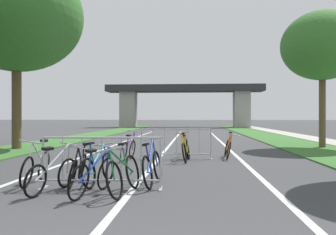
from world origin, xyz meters
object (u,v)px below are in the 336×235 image
object	(u,v)px
crowd_barrier_nearest	(102,163)
bicycle_teal_2	(98,168)
bicycle_blue_10	(94,175)
bicycle_white_6	(36,167)
bicycle_purple_7	(128,149)
bicycle_red_1	(187,147)
bicycle_green_3	(124,174)
bicycle_orange_9	(228,148)
bicycle_blue_0	(152,167)
tree_right_cypress_far	(322,46)
bicycle_black_5	(78,168)
tree_left_maple_mid	(17,16)
bicycle_silver_4	(52,174)
bicycle_yellow_8	(186,150)
crowd_barrier_second	(176,144)

from	to	relation	value
crowd_barrier_nearest	bicycle_teal_2	distance (m)	0.53
bicycle_blue_10	bicycle_teal_2	bearing A→B (deg)	113.84
crowd_barrier_nearest	bicycle_teal_2	xyz separation A→B (m)	(-0.19, 0.47, -0.17)
bicycle_white_6	bicycle_purple_7	size ratio (longest dim) A/B	1.03
crowd_barrier_nearest	bicycle_white_6	world-z (taller)	crowd_barrier_nearest
bicycle_red_1	bicycle_green_3	distance (m)	5.95
bicycle_red_1	bicycle_orange_9	size ratio (longest dim) A/B	1.02
bicycle_purple_7	bicycle_blue_0	bearing A→B (deg)	-66.49
bicycle_teal_2	tree_right_cypress_far	bearing A→B (deg)	57.57
bicycle_teal_2	bicycle_black_5	bearing A→B (deg)	-175.33
tree_right_cypress_far	bicycle_white_6	world-z (taller)	tree_right_cypress_far
tree_left_maple_mid	crowd_barrier_nearest	world-z (taller)	tree_left_maple_mid
tree_left_maple_mid	bicycle_purple_7	size ratio (longest dim) A/B	5.17
bicycle_silver_4	bicycle_yellow_8	size ratio (longest dim) A/B	0.92
bicycle_blue_0	bicycle_teal_2	world-z (taller)	bicycle_blue_0
bicycle_red_1	bicycle_purple_7	world-z (taller)	bicycle_purple_7
tree_right_cypress_far	crowd_barrier_nearest	world-z (taller)	tree_right_cypress_far
bicycle_blue_0	bicycle_red_1	bearing A→B (deg)	88.68
tree_right_cypress_far	bicycle_silver_4	world-z (taller)	tree_right_cypress_far
crowd_barrier_second	bicycle_silver_4	size ratio (longest dim) A/B	1.57
bicycle_green_3	bicycle_orange_9	bearing A→B (deg)	-104.52
bicycle_green_3	bicycle_silver_4	size ratio (longest dim) A/B	1.08
tree_right_cypress_far	bicycle_green_3	xyz separation A→B (m)	(-7.19, -10.06, -4.30)
crowd_barrier_second	bicycle_purple_7	bearing A→B (deg)	-160.91
crowd_barrier_second	bicycle_black_5	bearing A→B (deg)	-112.53
bicycle_green_3	bicycle_blue_10	distance (m)	0.55
crowd_barrier_nearest	bicycle_white_6	size ratio (longest dim) A/B	1.46
crowd_barrier_nearest	bicycle_teal_2	bearing A→B (deg)	112.60
crowd_barrier_nearest	bicycle_black_5	world-z (taller)	crowd_barrier_nearest
tree_right_cypress_far	bicycle_black_5	world-z (taller)	tree_right_cypress_far
bicycle_purple_7	bicycle_blue_10	distance (m)	5.06
tree_left_maple_mid	bicycle_blue_10	world-z (taller)	tree_left_maple_mid
bicycle_orange_9	bicycle_teal_2	bearing A→B (deg)	58.63
bicycle_red_1	bicycle_green_3	bearing A→B (deg)	-98.36
bicycle_white_6	bicycle_orange_9	bearing A→B (deg)	-136.62
bicycle_silver_4	bicycle_white_6	xyz separation A→B (m)	(-0.69, 0.80, 0.02)
crowd_barrier_nearest	bicycle_blue_0	world-z (taller)	crowd_barrier_nearest
bicycle_blue_0	bicycle_purple_7	world-z (taller)	bicycle_purple_7
crowd_barrier_nearest	bicycle_blue_10	world-z (taller)	crowd_barrier_nearest
bicycle_blue_10	crowd_barrier_nearest	bearing A→B (deg)	102.70
bicycle_blue_0	bicycle_teal_2	bearing A→B (deg)	-172.79
bicycle_green_3	bicycle_red_1	bearing A→B (deg)	-91.76
crowd_barrier_nearest	bicycle_blue_10	distance (m)	0.57
tree_left_maple_mid	crowd_barrier_second	size ratio (longest dim) A/B	3.42
bicycle_teal_2	tree_left_maple_mid	bearing A→B (deg)	135.50
bicycle_teal_2	bicycle_blue_0	bearing A→B (deg)	9.62
bicycle_blue_0	bicycle_silver_4	xyz separation A→B (m)	(-1.81, -0.88, -0.03)
tree_left_maple_mid	tree_right_cypress_far	xyz separation A→B (m)	(13.61, 1.70, -1.18)
tree_left_maple_mid	bicycle_yellow_8	distance (m)	9.90
bicycle_green_3	bicycle_purple_7	size ratio (longest dim) A/B	1.05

